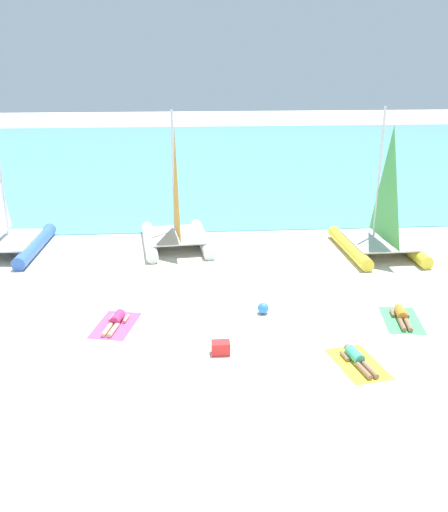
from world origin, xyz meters
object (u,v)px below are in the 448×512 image
at_px(sailboat_white, 176,227).
at_px(sunbather_middle, 357,358).
at_px(towel_left, 115,325).
at_px(sunbather_left, 116,320).
at_px(sailboat_blue, 3,232).
at_px(sunbather_right, 401,315).
at_px(towel_middle, 358,364).
at_px(beach_ball, 263,308).
at_px(towel_right, 402,320).
at_px(sailboat_yellow, 379,233).
at_px(cooler_box, 221,348).

bearing_deg(sailboat_white, sunbather_middle, -70.54).
bearing_deg(towel_left, sunbather_left, 76.87).
distance_m(sailboat_white, sailboat_blue, 7.04).
relative_size(sailboat_blue, sunbather_right, 3.89).
relative_size(towel_middle, beach_ball, 5.30).
bearing_deg(sunbather_middle, towel_middle, -90.00).
height_order(towel_right, sunbather_right, sunbather_right).
distance_m(sailboat_blue, sailboat_yellow, 15.33).
relative_size(towel_middle, sunbather_right, 1.21).
bearing_deg(towel_middle, cooler_box, 166.97).
distance_m(sailboat_white, towel_right, 10.41).
xyz_separation_m(towel_left, towel_right, (8.75, -0.34, 0.00)).
height_order(sunbather_left, towel_middle, sunbather_left).
bearing_deg(towel_middle, sailboat_yellow, 68.38).
bearing_deg(sailboat_yellow, sailboat_blue, 173.63).
height_order(sailboat_blue, beach_ball, sailboat_blue).
height_order(sailboat_blue, sunbather_right, sailboat_blue).
distance_m(towel_left, towel_right, 8.76).
distance_m(sailboat_yellow, beach_ball, 7.76).
xyz_separation_m(sunbather_left, sunbather_right, (8.75, -0.33, 0.00)).
height_order(towel_middle, towel_right, same).
relative_size(towel_right, beach_ball, 5.30).
bearing_deg(towel_left, cooler_box, -33.12).
relative_size(sailboat_blue, sailboat_yellow, 1.05).
xyz_separation_m(sailboat_white, beach_ball, (2.72, -6.93, -0.66)).
distance_m(towel_left, towel_middle, 7.21).
distance_m(towel_right, cooler_box, 5.94).
relative_size(sunbather_left, sunbather_right, 0.99).
bearing_deg(sunbather_right, sailboat_white, 141.21).
relative_size(towel_left, sunbather_left, 1.22).
distance_m(sunbather_middle, cooler_box, 3.65).
bearing_deg(towel_right, sunbather_right, 80.79).
distance_m(sailboat_yellow, sunbather_right, 6.35).
bearing_deg(sunbather_right, sunbather_middle, -121.62).
height_order(towel_left, towel_right, same).
height_order(sailboat_blue, sailboat_yellow, sailboat_blue).
xyz_separation_m(sunbather_middle, sunbather_right, (2.15, 2.48, 0.00)).
bearing_deg(sunbather_right, sailboat_yellow, 87.10).
xyz_separation_m(towel_middle, towel_right, (2.12, 2.48, 0.00)).
bearing_deg(sunbather_left, beach_ball, 18.44).
height_order(towel_left, beach_ball, beach_ball).
relative_size(beach_ball, cooler_box, 0.72).
height_order(towel_left, cooler_box, cooler_box).
distance_m(sailboat_yellow, towel_middle, 9.42).
xyz_separation_m(beach_ball, cooler_box, (-1.52, -2.48, 0.00)).
relative_size(sunbather_left, cooler_box, 3.11).
bearing_deg(sailboat_white, sailboat_yellow, -16.08).
bearing_deg(towel_middle, sunbather_middle, 100.36).
bearing_deg(sailboat_blue, sailboat_white, 5.33).
xyz_separation_m(sailboat_blue, sunbather_left, (5.20, -7.07, -0.78)).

